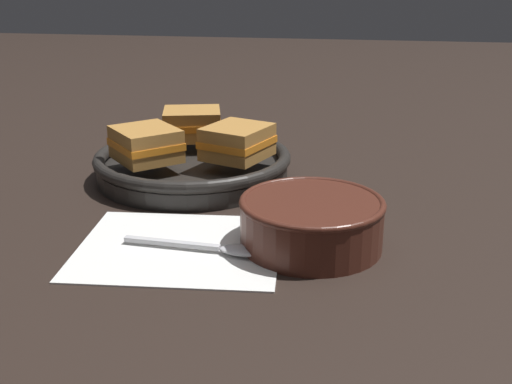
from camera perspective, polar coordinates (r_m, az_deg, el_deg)
name	(u,v)px	position (r m, az deg, el deg)	size (l,w,h in m)	color
ground_plane	(255,230)	(0.78, -0.13, -3.40)	(4.00, 4.00, 0.00)	black
napkin	(179,246)	(0.74, -6.82, -4.81)	(0.24, 0.21, 0.00)	white
soup_bowl	(312,220)	(0.73, 4.96, -2.46)	(0.16, 0.16, 0.06)	#4C2319
spoon	(223,248)	(0.71, -2.95, -5.01)	(0.17, 0.03, 0.01)	silver
skillet	(193,164)	(0.96, -5.62, 2.45)	(0.29, 0.29, 0.04)	black
sandwich_near_left	(192,124)	(1.02, -5.69, 6.04)	(0.11, 0.10, 0.05)	#B27A38
sandwich_near_right	(146,144)	(0.92, -9.76, 4.22)	(0.12, 0.12, 0.05)	#B27A38
sandwich_far_left	(237,142)	(0.92, -1.67, 4.48)	(0.11, 0.11, 0.05)	#B27A38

